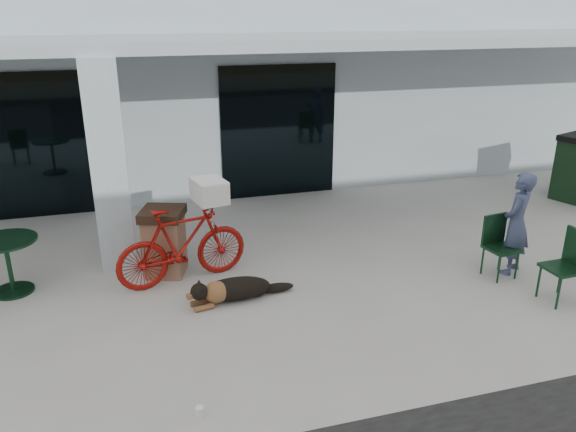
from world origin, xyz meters
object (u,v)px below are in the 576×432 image
object	(u,v)px
bicycle	(182,245)
cafe_table_near	(9,266)
trash_receptacle	(165,242)
dog	(235,288)
person	(517,223)
cafe_chair_far_a	(502,248)
cafe_chair_far_b	(563,267)

from	to	relation	value
bicycle	cafe_table_near	size ratio (longest dim) A/B	2.26
trash_receptacle	dog	bearing A→B (deg)	-52.84
trash_receptacle	person	bearing A→B (deg)	-15.68
dog	cafe_table_near	distance (m)	3.16
cafe_chair_far_a	trash_receptacle	bearing A→B (deg)	154.89
dog	trash_receptacle	xyz separation A→B (m)	(-0.83, 1.10, 0.32)
bicycle	dog	xyz separation A→B (m)	(0.61, -0.76, -0.39)
dog	cafe_chair_far_a	world-z (taller)	cafe_chair_far_a
cafe_chair_far_b	cafe_chair_far_a	bearing A→B (deg)	-161.94
cafe_table_near	person	bearing A→B (deg)	-11.14
trash_receptacle	cafe_chair_far_a	bearing A→B (deg)	-17.53
cafe_table_near	person	world-z (taller)	person
cafe_table_near	cafe_chair_far_b	world-z (taller)	cafe_chair_far_b
bicycle	dog	bearing A→B (deg)	-153.88
bicycle	cafe_chair_far_b	xyz separation A→B (m)	(4.81, -2.01, -0.08)
bicycle	trash_receptacle	world-z (taller)	bicycle
cafe_chair_far_a	person	world-z (taller)	person
dog	person	distance (m)	4.20
bicycle	person	size ratio (longest dim) A/B	1.23
person	dog	bearing A→B (deg)	-37.90
cafe_chair_far_a	bicycle	bearing A→B (deg)	158.09
cafe_table_near	person	xyz separation A→B (m)	(7.11, -1.40, 0.38)
person	trash_receptacle	bearing A→B (deg)	-49.45
bicycle	cafe_table_near	bearing A→B (deg)	69.06
cafe_chair_far_a	person	distance (m)	0.43
cafe_table_near	trash_receptacle	distance (m)	2.12
bicycle	cafe_table_near	xyz separation A→B (m)	(-2.35, 0.34, -0.18)
dog	cafe_table_near	world-z (taller)	cafe_table_near
dog	bicycle	bearing A→B (deg)	117.05
cafe_chair_far_a	cafe_chair_far_b	size ratio (longest dim) A/B	0.92
dog	trash_receptacle	bearing A→B (deg)	115.46
person	trash_receptacle	xyz separation A→B (m)	(-4.99, 1.40, -0.27)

